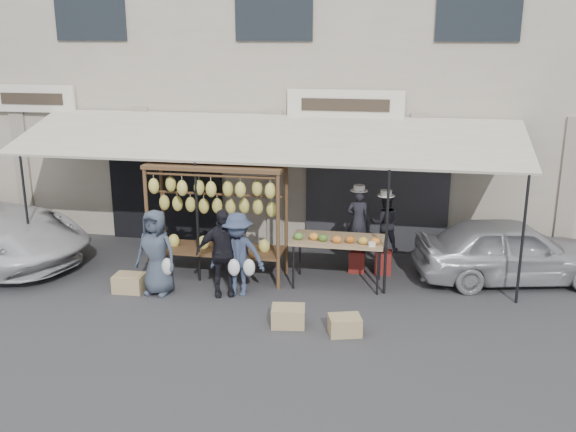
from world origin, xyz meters
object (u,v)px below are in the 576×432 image
crate_near_a (288,316)px  produce_table (338,241)px  vendor_right (385,223)px  customer_left (156,252)px  customer_right (238,254)px  sedan (511,250)px  crate_far (129,283)px  vendor_left (358,220)px  banana_rack (216,199)px  customer_mid (222,253)px  crate_near_b (345,325)px

crate_near_a → produce_table: bearing=72.7°
vendor_right → customer_left: 4.37m
customer_right → sedan: bearing=18.2°
produce_table → crate_far: (-3.70, -0.99, -0.71)m
vendor_left → customer_left: bearing=25.4°
customer_left → crate_near_a: (2.57, -0.88, -0.63)m
banana_rack → vendor_right: banana_rack is taller
banana_rack → crate_near_a: (1.71, -1.84, -1.41)m
customer_left → sedan: bearing=23.8°
customer_mid → customer_right: customer_mid is taller
vendor_right → crate_far: (-4.53, -1.79, -0.87)m
customer_left → crate_far: (-0.55, -0.01, -0.62)m
crate_far → crate_near_b: bearing=-14.1°
customer_left → customer_right: 1.46m
produce_table → customer_mid: 2.13m
produce_table → crate_near_b: produce_table is taller
customer_right → crate_far: customer_right is taller
vendor_right → banana_rack: bearing=4.8°
vendor_right → crate_far: vendor_right is taller
produce_table → customer_right: customer_right is taller
customer_left → crate_far: size_ratio=2.94×
customer_left → crate_far: bearing=-171.2°
vendor_left → customer_left: vendor_left is taller
vendor_left → crate_far: size_ratio=2.34×
banana_rack → crate_near_b: size_ratio=5.26×
produce_table → customer_right: 1.87m
crate_near_a → customer_left: bearing=161.0°
vendor_right → crate_near_b: size_ratio=2.33×
crate_near_b → vendor_right: bearing=80.3°
customer_mid → customer_right: (0.27, 0.05, -0.03)m
customer_right → sedan: 5.17m
crate_near_b → customer_left: bearing=163.7°
customer_mid → sedan: 5.44m
banana_rack → crate_near_b: 3.59m
produce_table → sedan: 3.33m
customer_mid → crate_near_b: customer_mid is taller
sedan → crate_near_a: bearing=112.6°
customer_left → crate_near_b: 3.70m
vendor_left → crate_near_b: bearing=89.0°
banana_rack → vendor_right: 3.28m
vendor_left → crate_near_a: (-0.89, -2.65, -0.90)m
crate_near_b → crate_far: 4.18m
crate_near_b → crate_near_a: bearing=171.4°
crate_far → sedan: 7.16m
customer_left → crate_near_a: size_ratio=2.94×
customer_left → vendor_right: bearing=32.2°
vendor_left → sedan: vendor_left is taller
banana_rack → vendor_left: 2.78m
crate_far → sedan: bearing=14.7°
crate_far → customer_mid: bearing=5.7°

